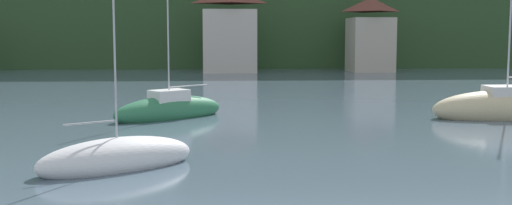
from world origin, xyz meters
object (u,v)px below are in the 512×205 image
Objects in this scene: shore_building_central at (370,36)px; sailboat_far_3 at (506,108)px; sailboat_mid_8 at (117,159)px; sailboat_far_5 at (169,110)px; shore_building_westcentral at (230,32)px.

sailboat_far_3 is at bearing -93.66° from shore_building_central.
sailboat_far_5 is at bearing 52.77° from sailboat_mid_8.
shore_building_westcentral is at bearing -133.30° from sailboat_far_5.
sailboat_far_5 is at bearing -95.70° from shore_building_westcentral.
sailboat_mid_8 is at bearing 31.64° from sailboat_far_3.
shore_building_central reaches higher than sailboat_far_5.
sailboat_far_5 is (-3.78, -37.83, -4.06)m from shore_building_westcentral.
sailboat_far_5 is 0.95× the size of sailboat_mid_8.
shore_building_central is (16.01, 0.47, -0.42)m from shore_building_westcentral.
shore_building_central is 39.62m from sailboat_far_3.
shore_building_westcentral is 16.02m from shore_building_central.
sailboat_far_3 is 1.36× the size of sailboat_far_5.
sailboat_far_3 reaches higher than sailboat_far_5.
shore_building_central is 0.78× the size of sailboat_far_3.
sailboat_far_3 is (13.48, -38.91, -3.97)m from shore_building_westcentral.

